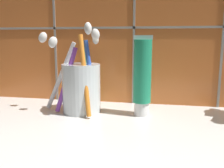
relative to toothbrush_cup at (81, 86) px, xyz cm
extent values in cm
cube|color=silver|center=(7.93, -7.64, -6.56)|extent=(75.55, 34.28, 2.00)
cube|color=#C6662D|center=(7.93, 9.76, 18.02)|extent=(85.55, 1.50, 51.15)
cube|color=gray|center=(7.93, 8.91, 11.88)|extent=(85.55, 0.24, 0.50)
cube|color=gray|center=(-9.07, 8.91, 18.02)|extent=(0.50, 0.24, 51.15)
cylinder|color=silver|center=(0.09, 0.01, -0.58)|extent=(7.78, 7.78, 9.96)
cylinder|color=blue|center=(2.27, -0.59, 2.01)|extent=(2.98, 1.38, 14.46)
ellipsoid|color=white|center=(3.40, -0.78, 10.27)|extent=(2.17, 1.62, 2.41)
cylinder|color=green|center=(0.71, 3.72, 1.55)|extent=(2.52, 5.99, 13.73)
ellipsoid|color=white|center=(1.52, 6.56, 9.28)|extent=(1.90, 2.63, 2.66)
cylinder|color=white|center=(-4.50, 0.51, 1.77)|extent=(6.97, 1.42, 14.22)
ellipsoid|color=white|center=(-7.98, 0.25, 9.70)|extent=(2.52, 1.48, 2.69)
cylinder|color=purple|center=(-2.63, -1.22, 1.29)|extent=(4.94, 2.36, 13.16)
ellipsoid|color=white|center=(-4.87, -1.94, 8.79)|extent=(2.56, 1.93, 2.60)
cylinder|color=orange|center=(1.61, -2.47, 2.53)|extent=(3.67, 4.67, 15.61)
ellipsoid|color=white|center=(3.00, -4.43, 11.27)|extent=(2.34, 2.56, 2.57)
cylinder|color=white|center=(12.49, 0.01, -4.22)|extent=(2.94, 2.94, 2.68)
cylinder|color=#1E8C60|center=(12.49, 0.01, 3.22)|extent=(3.46, 3.46, 12.20)
cube|color=silver|center=(12.49, 0.01, 9.72)|extent=(3.64, 0.36, 0.80)
camera|label=1|loc=(15.61, -48.05, 9.65)|focal=40.00mm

